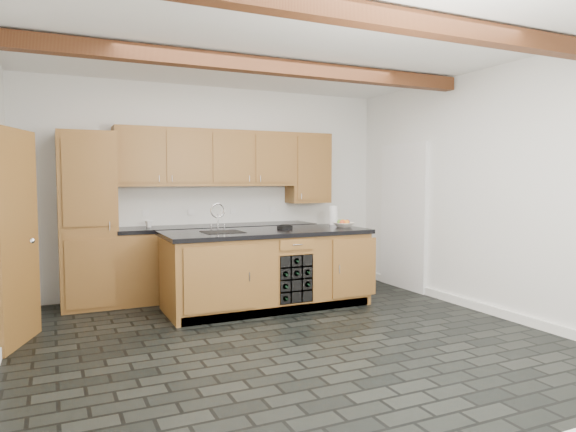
% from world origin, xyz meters
% --- Properties ---
extents(ground, '(5.00, 5.00, 0.00)m').
position_xyz_m(ground, '(0.00, 0.00, 0.00)').
color(ground, black).
rests_on(ground, ground).
extents(room_shell, '(5.01, 5.00, 5.00)m').
position_xyz_m(room_shell, '(-0.09, 0.53, 1.53)').
color(room_shell, white).
rests_on(room_shell, ground).
extents(back_cabinetry, '(3.65, 0.62, 2.20)m').
position_xyz_m(back_cabinetry, '(-0.38, 2.24, 0.98)').
color(back_cabinetry, '#905D2E').
rests_on(back_cabinetry, ground).
extents(island, '(2.48, 0.96, 0.93)m').
position_xyz_m(island, '(0.31, 1.28, 0.46)').
color(island, '#905D2E').
rests_on(island, ground).
extents(faucet, '(0.45, 0.40, 0.34)m').
position_xyz_m(faucet, '(-0.25, 1.33, 0.96)').
color(faucet, black).
rests_on(faucet, island).
extents(kitchen_scale, '(0.20, 0.15, 0.05)m').
position_xyz_m(kitchen_scale, '(0.56, 1.35, 0.96)').
color(kitchen_scale, black).
rests_on(kitchen_scale, island).
extents(fruit_bowl, '(0.29, 0.29, 0.06)m').
position_xyz_m(fruit_bowl, '(1.35, 1.26, 0.96)').
color(fruit_bowl, silver).
rests_on(fruit_bowl, island).
extents(fruit_cluster, '(0.16, 0.17, 0.07)m').
position_xyz_m(fruit_cluster, '(1.35, 1.26, 0.99)').
color(fruit_cluster, '#B51826').
rests_on(fruit_cluster, fruit_bowl).
extents(paper_towel, '(0.11, 0.11, 0.25)m').
position_xyz_m(paper_towel, '(1.42, 1.65, 1.06)').
color(paper_towel, white).
rests_on(paper_towel, island).
extents(mug, '(0.12, 0.12, 0.09)m').
position_xyz_m(mug, '(-0.92, 2.27, 0.98)').
color(mug, white).
rests_on(mug, back_cabinetry).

